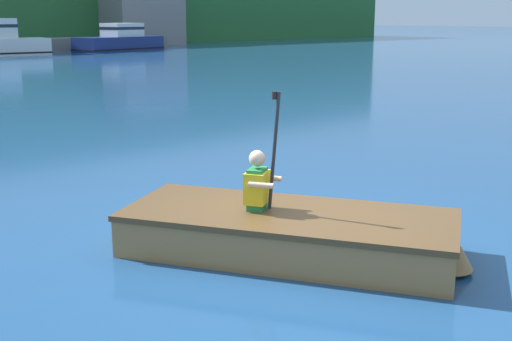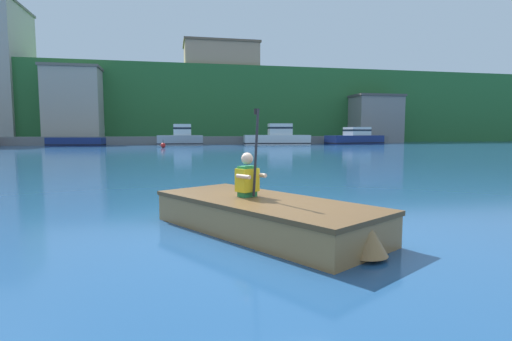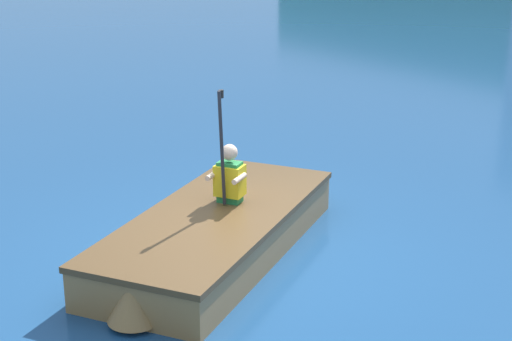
# 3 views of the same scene
# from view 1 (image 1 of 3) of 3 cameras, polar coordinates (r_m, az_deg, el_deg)

# --- Properties ---
(ground_plane) EXTENTS (300.00, 300.00, 0.00)m
(ground_plane) POSITION_cam_1_polar(r_m,az_deg,el_deg) (6.87, 3.97, -6.95)
(ground_plane) COLOR navy
(waterfront_tower_far) EXTENTS (6.57, 11.24, 6.41)m
(waterfront_tower_far) POSITION_cam_1_polar(r_m,az_deg,el_deg) (60.86, -11.81, 13.99)
(waterfront_tower_far) COLOR gray
(waterfront_tower_far) RESTS_ON ground
(moored_boat_dock_center_near) EXTENTS (7.13, 3.84, 1.97)m
(moored_boat_dock_center_near) POSITION_cam_1_polar(r_m,az_deg,el_deg) (48.24, -12.00, 11.22)
(moored_boat_dock_center_near) COLOR navy
(moored_boat_dock_center_near) RESTS_ON ground
(rowboat_foreground) EXTENTS (2.90, 3.60, 0.45)m
(rowboat_foreground) POSITION_cam_1_polar(r_m,az_deg,el_deg) (6.63, 3.33, -5.38)
(rowboat_foreground) COLOR #A3703D
(rowboat_foreground) RESTS_ON ground
(person_paddler) EXTENTS (0.44, 0.44, 1.23)m
(person_paddler) POSITION_cam_1_polar(r_m,az_deg,el_deg) (6.60, 0.19, -1.11)
(person_paddler) COLOR #267F3F
(person_paddler) RESTS_ON rowboat_foreground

